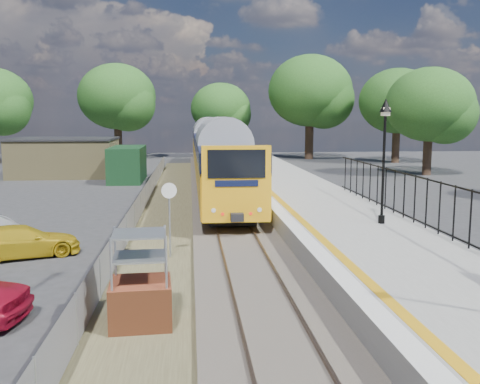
{
  "coord_description": "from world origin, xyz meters",
  "views": [
    {
      "loc": [
        -1.79,
        -12.98,
        4.83
      ],
      "look_at": [
        0.1,
        7.04,
        2.0
      ],
      "focal_mm": 40.0,
      "sensor_mm": 36.0,
      "label": 1
    }
  ],
  "objects": [
    {
      "name": "ground",
      "position": [
        0.0,
        0.0,
        0.0
      ],
      "size": [
        120.0,
        120.0,
        0.0
      ],
      "primitive_type": "plane",
      "color": "#2D2D30",
      "rests_on": "ground"
    },
    {
      "name": "track_bed",
      "position": [
        -0.47,
        9.67,
        0.09
      ],
      "size": [
        5.9,
        80.0,
        0.29
      ],
      "color": "#473F38",
      "rests_on": "ground"
    },
    {
      "name": "platform",
      "position": [
        4.2,
        8.0,
        0.45
      ],
      "size": [
        5.0,
        70.0,
        0.9
      ],
      "primitive_type": "cube",
      "color": "gray",
      "rests_on": "ground"
    },
    {
      "name": "platform_edge",
      "position": [
        2.14,
        8.0,
        0.9
      ],
      "size": [
        0.9,
        70.0,
        0.01
      ],
      "color": "silver",
      "rests_on": "platform"
    },
    {
      "name": "victorian_lamp_north",
      "position": [
        5.3,
        6.0,
        4.3
      ],
      "size": [
        0.44,
        0.44,
        4.6
      ],
      "color": "black",
      "rests_on": "platform"
    },
    {
      "name": "palisade_fence",
      "position": [
        6.55,
        2.24,
        1.84
      ],
      "size": [
        0.12,
        26.0,
        2.0
      ],
      "color": "black",
      "rests_on": "platform"
    },
    {
      "name": "wire_fence",
      "position": [
        -4.2,
        12.0,
        0.6
      ],
      "size": [
        0.06,
        52.0,
        1.2
      ],
      "color": "#999EA3",
      "rests_on": "ground"
    },
    {
      "name": "outbuilding",
      "position": [
        -10.91,
        31.21,
        1.52
      ],
      "size": [
        10.8,
        10.1,
        3.12
      ],
      "color": "#928452",
      "rests_on": "ground"
    },
    {
      "name": "tree_line",
      "position": [
        1.4,
        42.0,
        6.61
      ],
      "size": [
        56.8,
        43.8,
        11.88
      ],
      "color": "#332319",
      "rests_on": "ground"
    },
    {
      "name": "train",
      "position": [
        0.0,
        27.91,
        2.34
      ],
      "size": [
        2.82,
        40.83,
        3.51
      ],
      "color": "#EAA414",
      "rests_on": "ground"
    },
    {
      "name": "brick_plinth",
      "position": [
        -2.96,
        -0.93,
        1.08
      ],
      "size": [
        1.48,
        1.48,
        2.26
      ],
      "rotation": [
        0.0,
        0.0,
        0.06
      ],
      "color": "brown",
      "rests_on": "ground"
    },
    {
      "name": "speed_sign",
      "position": [
        -2.5,
        5.02,
        1.77
      ],
      "size": [
        0.52,
        0.16,
        2.63
      ],
      "rotation": [
        0.0,
        0.0,
        0.25
      ],
      "color": "#999EA3",
      "rests_on": "ground"
    },
    {
      "name": "car_yellow",
      "position": [
        -7.61,
        5.72,
        0.56
      ],
      "size": [
        4.14,
        2.84,
        1.11
      ],
      "primitive_type": "imported",
      "rotation": [
        0.0,
        0.0,
        1.94
      ],
      "color": "gold",
      "rests_on": "ground"
    }
  ]
}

